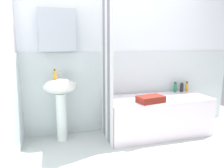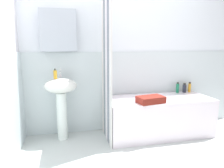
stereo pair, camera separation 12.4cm
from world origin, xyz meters
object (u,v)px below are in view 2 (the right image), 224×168
object	(u,v)px
shampoo_bottle	(189,87)
body_wash_bottle	(178,88)
towel_folded	(151,100)
conditioner_bottle	(184,88)
sink	(61,95)
bathtub	(158,116)
soap_dispenser	(55,74)

from	to	relation	value
shampoo_bottle	body_wash_bottle	bearing A→B (deg)	-177.73
towel_folded	conditioner_bottle	bearing A→B (deg)	30.69
sink	bathtub	xyz separation A→B (m)	(1.37, -0.13, -0.36)
sink	soap_dispenser	world-z (taller)	soap_dispenser
shampoo_bottle	towel_folded	world-z (taller)	shampoo_bottle
shampoo_bottle	towel_folded	distance (m)	0.99
shampoo_bottle	bathtub	bearing A→B (deg)	-158.92
soap_dispenser	shampoo_bottle	size ratio (longest dim) A/B	0.83
sink	towel_folded	size ratio (longest dim) A/B	2.47
sink	shampoo_bottle	world-z (taller)	sink
bathtub	towel_folded	distance (m)	0.44
sink	body_wash_bottle	size ratio (longest dim) A/B	5.05
sink	bathtub	world-z (taller)	sink
soap_dispenser	towel_folded	distance (m)	1.30
sink	body_wash_bottle	world-z (taller)	sink
bathtub	body_wash_bottle	size ratio (longest dim) A/B	8.85
conditioner_bottle	bathtub	bearing A→B (deg)	-156.28
sink	conditioner_bottle	bearing A→B (deg)	3.38
conditioner_bottle	towel_folded	size ratio (longest dim) A/B	0.43
shampoo_bottle	towel_folded	xyz separation A→B (m)	(-0.87, -0.47, -0.03)
bathtub	soap_dispenser	bearing A→B (deg)	175.76
soap_dispenser	conditioner_bottle	size ratio (longest dim) A/B	0.91
sink	conditioner_bottle	distance (m)	1.93
sink	soap_dispenser	size ratio (longest dim) A/B	6.32
bathtub	conditioner_bottle	distance (m)	0.70
bathtub	conditioner_bottle	xyz separation A→B (m)	(0.56, 0.24, 0.34)
shampoo_bottle	conditioner_bottle	size ratio (longest dim) A/B	1.09
soap_dispenser	body_wash_bottle	world-z (taller)	soap_dispenser
bathtub	shampoo_bottle	bearing A→B (deg)	21.08
soap_dispenser	body_wash_bottle	xyz separation A→B (m)	(1.87, 0.14, -0.29)
soap_dispenser	bathtub	size ratio (longest dim) A/B	0.09
sink	towel_folded	world-z (taller)	sink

